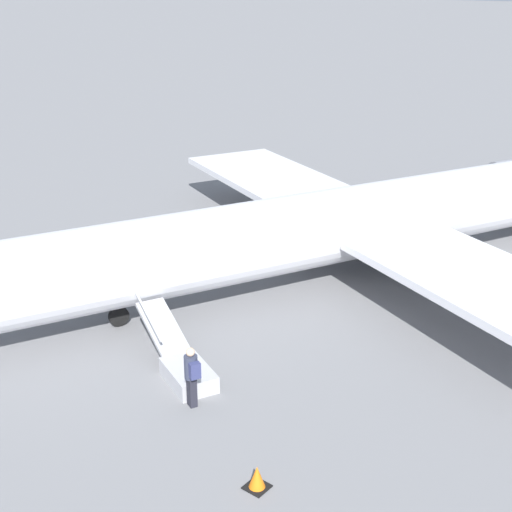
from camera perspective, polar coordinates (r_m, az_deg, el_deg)
ground_plane at (r=27.27m, az=6.54°, el=-1.73°), size 600.00×600.00×0.00m
airplane_main at (r=27.05m, az=8.51°, el=2.86°), size 31.28×24.57×7.21m
boarding_stairs at (r=20.65m, az=-5.88°, el=-8.62°), size 2.52×4.09×1.76m
passenger at (r=18.99m, az=-5.17°, el=-9.33°), size 0.45×0.57×1.74m
traffic_cone_near_stairs at (r=16.67m, az=0.08°, el=-17.34°), size 0.52×0.52×0.57m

